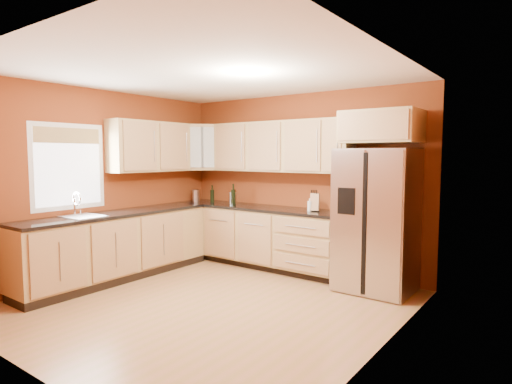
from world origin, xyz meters
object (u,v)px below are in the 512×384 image
(canister_left, at_px, (233,198))
(knife_block, at_px, (315,202))
(refrigerator, at_px, (377,220))
(wine_bottle_a, at_px, (212,194))
(soap_dispenser, at_px, (310,205))

(canister_left, xyz_separation_m, knife_block, (1.49, -0.01, 0.03))
(refrigerator, relative_size, wine_bottle_a, 6.17)
(wine_bottle_a, distance_m, knife_block, 1.87)
(refrigerator, xyz_separation_m, knife_block, (-0.94, 0.12, 0.15))
(wine_bottle_a, xyz_separation_m, soap_dispenser, (1.82, -0.00, -0.06))
(canister_left, bearing_deg, wine_bottle_a, -168.67)
(canister_left, height_order, wine_bottle_a, wine_bottle_a)
(soap_dispenser, bearing_deg, refrigerator, -2.80)
(refrigerator, bearing_deg, wine_bottle_a, 179.02)
(knife_block, bearing_deg, soap_dispenser, -143.55)
(knife_block, bearing_deg, wine_bottle_a, 162.61)
(wine_bottle_a, relative_size, soap_dispenser, 1.63)
(canister_left, height_order, knife_block, knife_block)
(knife_block, relative_size, soap_dispenser, 1.37)
(canister_left, bearing_deg, soap_dispenser, -2.98)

